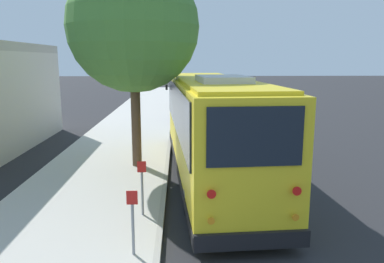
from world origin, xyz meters
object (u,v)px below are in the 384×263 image
object	(u,v)px
shuttle_bus	(212,123)
sign_post_near	(133,222)
street_tree	(134,17)
parked_sedan_gray	(186,101)
sign_post_far	(142,187)
parked_sedan_blue	(192,112)

from	to	relation	value
shuttle_bus	sign_post_near	xyz separation A→B (m)	(-5.41, 2.03, -1.07)
shuttle_bus	street_tree	bearing A→B (deg)	61.48
parked_sedan_gray	sign_post_far	world-z (taller)	sign_post_far
parked_sedan_gray	sign_post_near	bearing A→B (deg)	179.21
shuttle_bus	sign_post_far	world-z (taller)	shuttle_bus
parked_sedan_blue	parked_sedan_gray	bearing A→B (deg)	6.93
sign_post_near	sign_post_far	world-z (taller)	sign_post_far
shuttle_bus	street_tree	world-z (taller)	street_tree
parked_sedan_gray	sign_post_near	world-z (taller)	sign_post_near
parked_sedan_blue	street_tree	bearing A→B (deg)	172.10
parked_sedan_gray	street_tree	world-z (taller)	street_tree
sign_post_near	shuttle_bus	bearing A→B (deg)	-20.55
sign_post_near	parked_sedan_gray	bearing A→B (deg)	-3.64
street_tree	sign_post_far	world-z (taller)	street_tree
sign_post_near	sign_post_far	size ratio (longest dim) A/B	0.96
street_tree	sign_post_near	distance (m)	8.11
shuttle_bus	sign_post_far	xyz separation A→B (m)	(-3.45, 2.03, -1.04)
shuttle_bus	parked_sedan_gray	size ratio (longest dim) A/B	2.38
shuttle_bus	sign_post_near	bearing A→B (deg)	155.70
parked_sedan_gray	sign_post_near	xyz separation A→B (m)	(-24.22, 1.54, 0.26)
street_tree	sign_post_near	bearing A→B (deg)	-174.54
sign_post_near	sign_post_far	distance (m)	1.96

